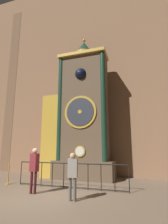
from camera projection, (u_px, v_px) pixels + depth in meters
ground_plane at (38, 197)px, 6.64m from camera, size 28.00×28.00×0.00m
cathedral_back_wall at (83, 67)px, 13.46m from camera, size 24.00×0.32×15.90m
clock_tower at (79, 115)px, 11.18m from camera, size 4.52×1.81×9.22m
railing_fence at (70, 174)px, 8.11m from camera, size 5.41×0.05×1.13m
visitor_near at (34, 165)px, 7.29m from camera, size 0.37×0.28×1.81m
visitor_far at (73, 171)px, 6.31m from camera, size 0.37×0.28×1.65m
stanchion_post at (8, 177)px, 8.95m from camera, size 0.28×0.28×1.00m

